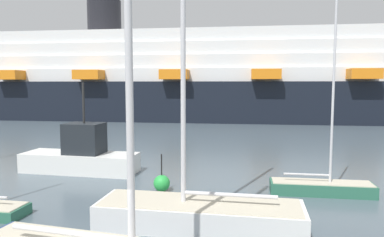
{
  "coord_description": "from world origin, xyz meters",
  "views": [
    {
      "loc": [
        4.01,
        -6.79,
        4.96
      ],
      "look_at": [
        0.0,
        16.88,
        2.65
      ],
      "focal_mm": 34.04,
      "sensor_mm": 36.0,
      "label": 1
    }
  ],
  "objects_px": {
    "sailboat_3": "(322,185)",
    "fishing_boat_0": "(81,156)",
    "cruise_ship": "(221,80)",
    "sailboat_0": "(199,209)",
    "channel_buoy_1": "(162,183)"
  },
  "relations": [
    {
      "from": "cruise_ship",
      "to": "sailboat_0",
      "type": "bearing_deg",
      "value": -87.82
    },
    {
      "from": "sailboat_3",
      "to": "channel_buoy_1",
      "type": "height_order",
      "value": "sailboat_3"
    },
    {
      "from": "sailboat_0",
      "to": "sailboat_3",
      "type": "height_order",
      "value": "sailboat_0"
    },
    {
      "from": "sailboat_0",
      "to": "channel_buoy_1",
      "type": "distance_m",
      "value": 4.56
    },
    {
      "from": "fishing_boat_0",
      "to": "cruise_ship",
      "type": "relative_size",
      "value": 0.07
    },
    {
      "from": "sailboat_0",
      "to": "channel_buoy_1",
      "type": "height_order",
      "value": "sailboat_0"
    },
    {
      "from": "fishing_boat_0",
      "to": "channel_buoy_1",
      "type": "relative_size",
      "value": 3.75
    },
    {
      "from": "sailboat_3",
      "to": "fishing_boat_0",
      "type": "height_order",
      "value": "sailboat_3"
    },
    {
      "from": "sailboat_0",
      "to": "fishing_boat_0",
      "type": "relative_size",
      "value": 2.18
    },
    {
      "from": "fishing_boat_0",
      "to": "sailboat_0",
      "type": "bearing_deg",
      "value": -39.08
    },
    {
      "from": "fishing_boat_0",
      "to": "channel_buoy_1",
      "type": "distance_m",
      "value": 6.1
    },
    {
      "from": "fishing_boat_0",
      "to": "channel_buoy_1",
      "type": "height_order",
      "value": "fishing_boat_0"
    },
    {
      "from": "sailboat_0",
      "to": "fishing_boat_0",
      "type": "height_order",
      "value": "sailboat_0"
    },
    {
      "from": "sailboat_0",
      "to": "cruise_ship",
      "type": "xyz_separation_m",
      "value": [
        -2.71,
        39.2,
        4.74
      ]
    },
    {
      "from": "channel_buoy_1",
      "to": "cruise_ship",
      "type": "bearing_deg",
      "value": 90.61
    }
  ]
}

